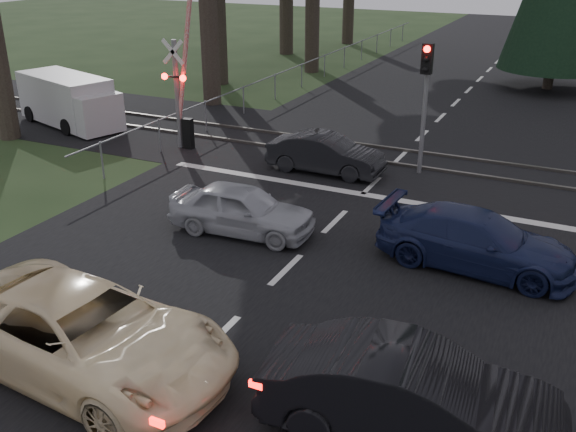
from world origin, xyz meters
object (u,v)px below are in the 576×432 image
Objects in this scene: cream_coupe at (84,333)px; silver_car at (242,209)px; traffic_signal_center at (425,87)px; blue_sedan at (476,241)px; dark_hatchback at (411,396)px; dark_car_far at (326,154)px; crossing_signal at (182,91)px; white_van at (71,101)px.

cream_coupe reaches higher than silver_car.
blue_sedan is (2.81, -5.65, -2.15)m from traffic_signal_center.
dark_car_far is (-5.72, 10.52, -0.12)m from dark_hatchback.
dark_hatchback reaches higher than blue_sedan.
silver_car is at bearing -45.23° from crossing_signal.
blue_sedan is (-0.16, 6.00, -0.09)m from dark_hatchback.
cream_coupe reaches higher than dark_car_far.
dark_hatchback is at bearing -135.82° from silver_car.
cream_coupe is at bearing -101.28° from traffic_signal_center.
blue_sedan is (11.08, -4.76, -1.41)m from crossing_signal.
dark_hatchback is at bearing -16.04° from white_van.
cream_coupe is at bearing 92.94° from dark_hatchback.
crossing_signal is 8.36m from traffic_signal_center.
traffic_signal_center is 1.10× the size of silver_car.
crossing_signal is 1.55× the size of blue_sedan.
traffic_signal_center reaches higher than cream_coupe.
crossing_signal is 5.72m from dark_car_far.
cream_coupe reaches higher than dark_hatchback.
dark_hatchback is 1.20× the size of dark_car_far.
crossing_signal is 7.78m from silver_car.
traffic_signal_center is 0.91× the size of blue_sedan.
cream_coupe is at bearing -28.81° from white_van.
dark_car_far is (-2.75, -1.13, -2.19)m from traffic_signal_center.
crossing_signal is at bearing 87.77° from dark_car_far.
crossing_signal is at bearing 70.36° from blue_sedan.
white_van reaches higher than silver_car.
white_van is (-17.03, 11.36, 0.26)m from dark_hatchback.
white_van is at bearing -178.79° from traffic_signal_center.
traffic_signal_center is at bearing -28.04° from silver_car.
silver_car reaches higher than dark_car_far.
white_van is at bearing 50.62° from dark_hatchback.
traffic_signal_center is 12.89m from cream_coupe.
traffic_signal_center is at bearing 6.15° from crossing_signal.
crossing_signal is 12.14m from blue_sedan.
crossing_signal is 1.56× the size of dark_hatchback.
blue_sedan reaches higher than silver_car.
dark_car_far is at bearing 22.84° from dark_hatchback.
dark_car_far is (-5.56, 4.52, -0.04)m from blue_sedan.
dark_car_far is 11.35m from white_van.
traffic_signal_center is 0.74× the size of cream_coupe.
white_van is at bearing 48.08° from cream_coupe.
dark_hatchback is 6.00m from blue_sedan.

